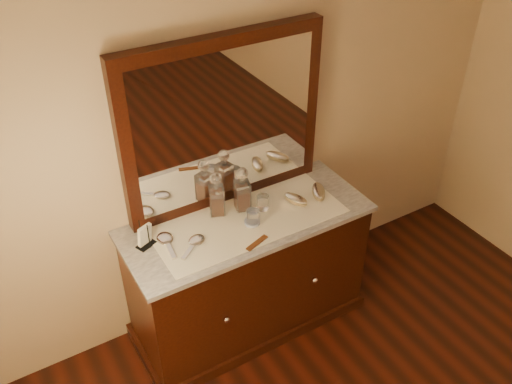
# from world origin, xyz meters

# --- Properties ---
(dresser_cabinet) EXTENTS (1.40, 0.55, 0.82)m
(dresser_cabinet) POSITION_xyz_m (0.00, 1.96, 0.41)
(dresser_cabinet) COLOR black
(dresser_cabinet) RESTS_ON floor
(dresser_plinth) EXTENTS (1.46, 0.59, 0.08)m
(dresser_plinth) POSITION_xyz_m (0.00, 1.96, 0.04)
(dresser_plinth) COLOR black
(dresser_plinth) RESTS_ON floor
(knob_left) EXTENTS (0.04, 0.04, 0.04)m
(knob_left) POSITION_xyz_m (-0.30, 1.67, 0.45)
(knob_left) COLOR silver
(knob_left) RESTS_ON dresser_cabinet
(knob_right) EXTENTS (0.04, 0.04, 0.04)m
(knob_right) POSITION_xyz_m (0.30, 1.67, 0.45)
(knob_right) COLOR silver
(knob_right) RESTS_ON dresser_cabinet
(marble_top) EXTENTS (1.44, 0.59, 0.03)m
(marble_top) POSITION_xyz_m (0.00, 1.96, 0.83)
(marble_top) COLOR silver
(marble_top) RESTS_ON dresser_cabinet
(mirror_frame) EXTENTS (1.20, 0.08, 1.00)m
(mirror_frame) POSITION_xyz_m (0.00, 2.20, 1.35)
(mirror_frame) COLOR black
(mirror_frame) RESTS_ON marble_top
(mirror_glass) EXTENTS (1.06, 0.01, 0.86)m
(mirror_glass) POSITION_xyz_m (0.00, 2.17, 1.35)
(mirror_glass) COLOR white
(mirror_glass) RESTS_ON marble_top
(lace_runner) EXTENTS (1.10, 0.45, 0.00)m
(lace_runner) POSITION_xyz_m (0.00, 1.94, 0.85)
(lace_runner) COLOR white
(lace_runner) RESTS_ON marble_top
(pin_dish) EXTENTS (0.11, 0.11, 0.02)m
(pin_dish) POSITION_xyz_m (0.00, 1.90, 0.86)
(pin_dish) COLOR silver
(pin_dish) RESTS_ON lace_runner
(comb) EXTENTS (0.15, 0.08, 0.01)m
(comb) POSITION_xyz_m (-0.06, 1.74, 0.86)
(comb) COLOR brown
(comb) RESTS_ON lace_runner
(napkin_rack) EXTENTS (0.12, 0.10, 0.15)m
(napkin_rack) POSITION_xyz_m (-0.58, 2.03, 0.91)
(napkin_rack) COLOR black
(napkin_rack) RESTS_ON marble_top
(decanter_left) EXTENTS (0.11, 0.11, 0.28)m
(decanter_left) POSITION_xyz_m (-0.12, 2.09, 0.96)
(decanter_left) COLOR #913915
(decanter_left) RESTS_ON lace_runner
(decanter_right) EXTENTS (0.10, 0.10, 0.28)m
(decanter_right) POSITION_xyz_m (0.03, 2.05, 0.96)
(decanter_right) COLOR #913915
(decanter_right) RESTS_ON lace_runner
(brush_near) EXTENTS (0.12, 0.17, 0.04)m
(brush_near) POSITION_xyz_m (0.32, 1.94, 0.88)
(brush_near) COLOR #99835D
(brush_near) RESTS_ON lace_runner
(brush_far) EXTENTS (0.14, 0.18, 0.05)m
(brush_far) POSITION_xyz_m (0.48, 1.93, 0.88)
(brush_far) COLOR #99835D
(brush_far) RESTS_ON lace_runner
(hand_mirror_outer) EXTENTS (0.10, 0.23, 0.02)m
(hand_mirror_outer) POSITION_xyz_m (-0.48, 2.00, 0.86)
(hand_mirror_outer) COLOR silver
(hand_mirror_outer) RESTS_ON lace_runner
(hand_mirror_inner) EXTENTS (0.20, 0.17, 0.02)m
(hand_mirror_inner) POSITION_xyz_m (-0.35, 1.91, 0.86)
(hand_mirror_inner) COLOR silver
(hand_mirror_inner) RESTS_ON lace_runner
(tumblers) EXTENTS (0.19, 0.16, 0.08)m
(tumblers) POSITION_xyz_m (0.07, 1.94, 0.90)
(tumblers) COLOR white
(tumblers) RESTS_ON lace_runner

